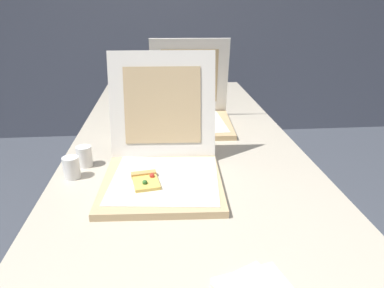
# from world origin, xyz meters

# --- Properties ---
(table) EXTENTS (0.92, 2.28, 0.74)m
(table) POSITION_xyz_m (0.00, 0.63, 0.69)
(table) COLOR #BCB29E
(table) RESTS_ON ground
(pizza_box_front) EXTENTS (0.39, 0.47, 0.39)m
(pizza_box_front) POSITION_xyz_m (-0.09, 0.30, 0.79)
(pizza_box_front) COLOR tan
(pizza_box_front) RESTS_ON table
(pizza_box_middle) EXTENTS (0.39, 0.40, 0.39)m
(pizza_box_middle) POSITION_xyz_m (0.05, 0.85, 0.79)
(pizza_box_middle) COLOR tan
(pizza_box_middle) RESTS_ON table
(cup_white_far) EXTENTS (0.05, 0.05, 0.07)m
(cup_white_far) POSITION_xyz_m (-0.24, 1.00, 0.77)
(cup_white_far) COLOR white
(cup_white_far) RESTS_ON table
(cup_white_mid) EXTENTS (0.05, 0.05, 0.07)m
(cup_white_mid) POSITION_xyz_m (-0.26, 0.68, 0.77)
(cup_white_mid) COLOR white
(cup_white_mid) RESTS_ON table
(cup_white_near_center) EXTENTS (0.05, 0.05, 0.07)m
(cup_white_near_center) POSITION_xyz_m (-0.37, 0.43, 0.77)
(cup_white_near_center) COLOR white
(cup_white_near_center) RESTS_ON table
(cup_white_near_left) EXTENTS (0.05, 0.05, 0.07)m
(cup_white_near_left) POSITION_xyz_m (-0.39, 0.34, 0.77)
(cup_white_near_left) COLOR white
(cup_white_near_left) RESTS_ON table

